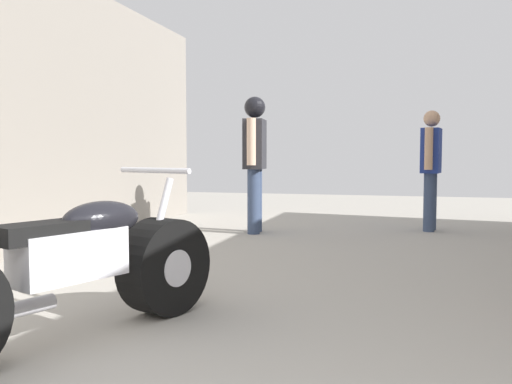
{
  "coord_description": "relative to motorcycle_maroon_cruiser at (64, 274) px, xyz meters",
  "views": [
    {
      "loc": [
        0.68,
        -0.55,
        1.01
      ],
      "look_at": [
        -0.51,
        3.8,
        0.71
      ],
      "focal_mm": 38.97,
      "sensor_mm": 36.0,
      "label": 1
    }
  ],
  "objects": [
    {
      "name": "motorcycle_maroon_cruiser",
      "position": [
        0.0,
        0.0,
        0.0
      ],
      "size": [
        0.97,
        1.95,
        0.93
      ],
      "color": "black",
      "rests_on": "ground_plane"
    },
    {
      "name": "mechanic_in_blue",
      "position": [
        2.04,
        5.2,
        0.52
      ],
      "size": [
        0.29,
        0.65,
        1.6
      ],
      "color": "#384766",
      "rests_on": "ground_plane"
    },
    {
      "name": "mechanic_with_helmet",
      "position": [
        -0.16,
        4.39,
        0.67
      ],
      "size": [
        0.3,
        0.69,
        1.76
      ],
      "color": "#384766",
      "rests_on": "ground_plane"
    },
    {
      "name": "ground_plane",
      "position": [
        1.07,
        2.01,
        -0.38
      ],
      "size": [
        19.16,
        19.16,
        0.0
      ],
      "primitive_type": "plane",
      "color": "#A8A399"
    },
    {
      "name": "garage_partition_left",
      "position": [
        -1.98,
        2.01,
        1.12
      ],
      "size": [
        0.08,
        8.78,
        3.0
      ],
      "primitive_type": "cube",
      "color": "gray",
      "rests_on": "ground_plane"
    }
  ]
}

